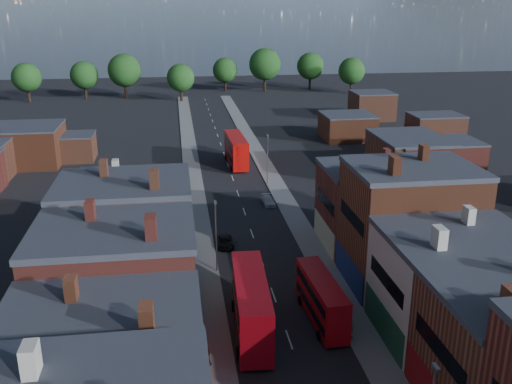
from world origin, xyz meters
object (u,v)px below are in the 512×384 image
object	(u,v)px
car_3	(268,201)
ped_3	(351,329)
bus_0	(251,305)
bus_2	(236,150)
ped_1	(207,356)
bus_1	(322,298)
car_2	(225,242)

from	to	relation	value
car_3	ped_3	size ratio (longest dim) A/B	2.24
bus_0	ped_3	size ratio (longest dim) A/B	7.14
bus_2	ped_1	distance (m)	59.38
bus_1	car_3	size ratio (longest dim) A/B	2.58
car_2	ped_1	size ratio (longest dim) A/B	2.43
bus_1	car_3	bearing A→B (deg)	86.43
bus_2	car_2	world-z (taller)	bus_2
bus_0	ped_3	xyz separation A→B (m)	(8.41, -2.18, -1.83)
bus_2	car_3	xyz separation A→B (m)	(2.30, -21.50, -2.27)
bus_2	car_3	world-z (taller)	bus_2
ped_3	car_3	bearing A→B (deg)	3.42
bus_0	car_2	bearing A→B (deg)	94.60
bus_1	car_2	world-z (taller)	bus_1
ped_1	car_3	bearing A→B (deg)	-102.77
bus_1	ped_3	xyz separation A→B (m)	(1.80, -3.33, -1.30)
bus_0	bus_2	world-z (taller)	bus_2
bus_1	bus_2	distance (m)	53.30
bus_0	bus_1	xyz separation A→B (m)	(6.61, 1.14, -0.53)
bus_1	car_3	xyz separation A→B (m)	(0.30, 31.76, -1.71)
bus_0	car_2	xyz separation A→B (m)	(-0.59, 18.99, -2.24)
car_3	ped_3	world-z (taller)	ped_3
car_3	ped_3	xyz separation A→B (m)	(1.50, -35.09, 0.42)
bus_1	bus_2	world-z (taller)	bus_2
bus_1	ped_1	xyz separation A→B (m)	(-10.76, -5.44, -1.32)
bus_1	car_2	xyz separation A→B (m)	(-7.20, 17.85, -1.71)
bus_2	ped_1	world-z (taller)	bus_2
bus_1	ped_3	size ratio (longest dim) A/B	5.78
bus_2	bus_1	bearing A→B (deg)	-89.71
bus_1	car_3	distance (m)	31.81
bus_2	ped_1	size ratio (longest dim) A/B	7.39
car_2	ped_3	world-z (taller)	ped_3
bus_2	car_2	size ratio (longest dim) A/B	3.05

